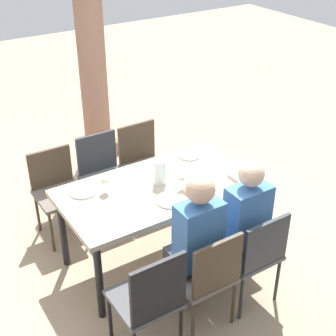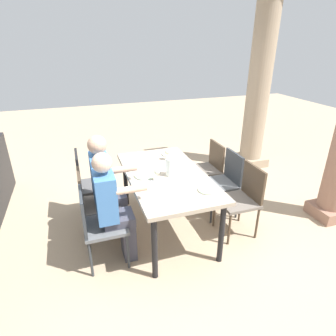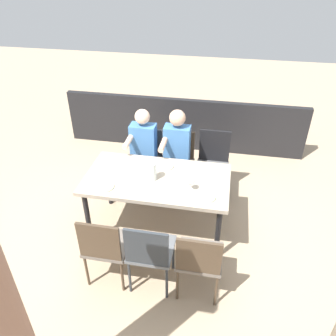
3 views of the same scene
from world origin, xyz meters
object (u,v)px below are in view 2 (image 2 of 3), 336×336
at_px(stone_column_near, 259,87).
at_px(water_pitcher, 170,168).
at_px(wine_glass_0, 168,152).
at_px(wine_glass_1, 157,172).
at_px(chair_mid_north, 225,179).
at_px(chair_east_north, 243,196).
at_px(chair_west_south, 89,181).
at_px(diner_woman_green, 107,185).
at_px(diner_man_white, 113,206).
at_px(chair_east_south, 97,223).
at_px(plate_1, 145,175).
at_px(plate_2, 208,190).
at_px(chair_west_north, 208,166).
at_px(plate_0, 171,154).
at_px(chair_mid_south, 93,201).
at_px(dining_table, 166,180).

height_order(stone_column_near, water_pitcher, stone_column_near).
height_order(wine_glass_0, wine_glass_1, same).
height_order(chair_mid_north, chair_east_north, chair_mid_north).
height_order(chair_west_south, wine_glass_1, chair_west_south).
bearing_deg(diner_woman_green, diner_man_white, 0.05).
height_order(diner_woman_green, wine_glass_0, diner_woman_green).
xyz_separation_m(chair_mid_north, stone_column_near, (-1.35, 1.34, 0.96)).
xyz_separation_m(chair_west_south, chair_east_south, (0.94, 0.01, -0.02)).
relative_size(chair_mid_north, plate_1, 3.52).
height_order(chair_mid_north, plate_2, chair_mid_north).
xyz_separation_m(chair_west_north, chair_west_south, (0.00, -1.74, 0.03)).
bearing_deg(chair_east_south, plate_0, 129.29).
height_order(chair_mid_south, plate_0, chair_mid_south).
bearing_deg(plate_2, chair_east_north, 107.20).
bearing_deg(plate_1, chair_mid_south, -97.75).
bearing_deg(plate_1, chair_west_north, 117.11).
height_order(chair_east_south, plate_0, chair_east_south).
bearing_deg(chair_west_north, plate_2, -27.11).
distance_m(dining_table, diner_man_white, 0.77).
xyz_separation_m(diner_woman_green, wine_glass_1, (0.24, 0.54, 0.19)).
relative_size(chair_mid_north, diner_man_white, 0.70).
bearing_deg(chair_mid_south, plate_1, 82.25).
height_order(chair_west_south, diner_woman_green, diner_woman_green).
distance_m(chair_mid_north, plate_2, 0.90).
bearing_deg(diner_woman_green, wine_glass_0, 109.78).
relative_size(plate_1, plate_2, 1.22).
distance_m(chair_mid_south, plate_2, 1.35).
xyz_separation_m(chair_west_north, wine_glass_1, (0.73, -1.02, 0.39)).
height_order(diner_woman_green, plate_0, diner_woman_green).
bearing_deg(chair_west_south, chair_east_south, 0.35).
xyz_separation_m(plate_2, water_pitcher, (-0.48, -0.25, 0.09)).
distance_m(chair_mid_north, diner_man_white, 1.63).
relative_size(diner_woman_green, water_pitcher, 6.10).
relative_size(plate_2, water_pitcher, 0.97).
distance_m(chair_mid_north, diner_woman_green, 1.57).
bearing_deg(dining_table, water_pitcher, 35.46).
bearing_deg(chair_mid_south, chair_west_north, 105.71).
height_order(chair_west_south, chair_east_north, chair_west_south).
xyz_separation_m(chair_west_north, stone_column_near, (-0.87, 1.34, 0.98)).
height_order(chair_mid_south, wine_glass_1, wine_glass_1).
distance_m(chair_east_north, water_pitcher, 0.96).
height_order(chair_mid_north, chair_mid_south, chair_mid_south).
bearing_deg(diner_man_white, chair_mid_north, 106.51).
relative_size(plate_1, water_pitcher, 1.18).
xyz_separation_m(chair_mid_north, diner_man_white, (0.46, -1.55, 0.16)).
relative_size(diner_woman_green, plate_1, 5.17).
xyz_separation_m(dining_table, chair_mid_south, (-0.11, -0.87, -0.19)).
height_order(chair_mid_south, wine_glass_0, wine_glass_0).
height_order(chair_east_north, plate_2, chair_east_north).
bearing_deg(chair_mid_north, chair_west_south, -105.65).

